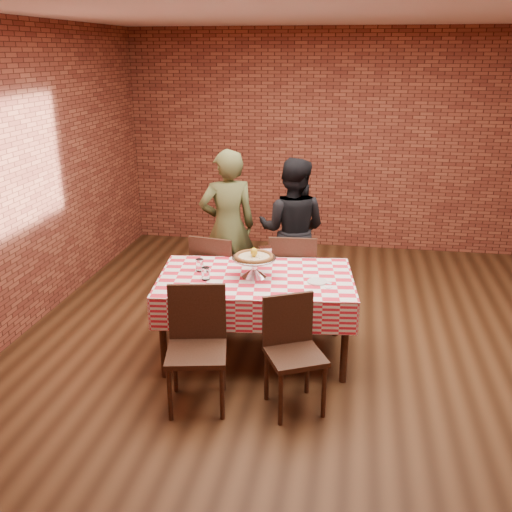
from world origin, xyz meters
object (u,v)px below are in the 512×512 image
(water_glass_left, at_px, (206,274))
(diner_black, at_px, (292,230))
(pizza, at_px, (254,257))
(condiment_caddy, at_px, (265,255))
(chair_far_right, at_px, (293,276))
(chair_far_left, at_px, (219,276))
(chair_near_left, at_px, (196,351))
(water_glass_right, at_px, (200,265))
(pizza_stand, at_px, (254,267))
(diner_olive, at_px, (228,227))
(chair_near_right, at_px, (295,357))
(table, at_px, (256,317))

(water_glass_left, relative_size, diner_black, 0.07)
(pizza, distance_m, diner_black, 1.36)
(condiment_caddy, relative_size, chair_far_right, 0.17)
(chair_far_right, bearing_deg, chair_far_left, 2.82)
(chair_near_left, distance_m, chair_far_left, 1.55)
(pizza, bearing_deg, chair_far_left, 124.85)
(water_glass_left, xyz_separation_m, water_glass_right, (-0.10, 0.19, 0.00))
(water_glass_left, bearing_deg, pizza_stand, 20.28)
(pizza_stand, xyz_separation_m, diner_olive, (-0.49, 1.17, -0.01))
(water_glass_left, bearing_deg, chair_near_right, -36.58)
(pizza_stand, relative_size, diner_olive, 0.23)
(condiment_caddy, distance_m, chair_near_left, 1.29)
(water_glass_right, height_order, diner_black, diner_black)
(table, distance_m, chair_near_right, 0.88)
(water_glass_left, xyz_separation_m, diner_black, (0.57, 1.48, -0.03))
(chair_near_right, bearing_deg, chair_far_left, 96.11)
(water_glass_right, relative_size, condiment_caddy, 0.70)
(condiment_caddy, relative_size, chair_near_left, 0.17)
(pizza_stand, xyz_separation_m, water_glass_left, (-0.39, -0.14, -0.03))
(diner_olive, bearing_deg, condiment_caddy, 98.20)
(chair_near_right, height_order, chair_far_left, chair_far_left)
(pizza, relative_size, water_glass_right, 3.03)
(table, height_order, diner_black, diner_black)
(pizza, bearing_deg, diner_black, 82.40)
(water_glass_right, xyz_separation_m, diner_black, (0.67, 1.29, -0.03))
(chair_near_right, xyz_separation_m, chair_far_left, (-0.93, 1.46, 0.02))
(table, distance_m, pizza, 0.56)
(pizza_stand, relative_size, pizza, 1.16)
(pizza, xyz_separation_m, chair_far_right, (0.25, 0.78, -0.47))
(condiment_caddy, xyz_separation_m, diner_black, (0.14, 1.00, -0.06))
(chair_near_left, bearing_deg, table, 58.49)
(chair_far_right, bearing_deg, chair_near_left, 67.44)
(chair_near_right, height_order, diner_olive, diner_olive)
(condiment_caddy, bearing_deg, water_glass_left, -146.29)
(chair_near_left, relative_size, chair_far_left, 1.01)
(water_glass_right, height_order, diner_olive, diner_olive)
(chair_near_left, height_order, diner_olive, diner_olive)
(diner_black, bearing_deg, water_glass_left, 75.13)
(condiment_caddy, distance_m, diner_olive, 0.99)
(chair_far_left, height_order, diner_black, diner_black)
(water_glass_left, relative_size, chair_near_right, 0.13)
(water_glass_right, bearing_deg, diner_black, 62.48)
(pizza, distance_m, chair_far_right, 0.94)
(chair_near_right, bearing_deg, table, 93.06)
(pizza, relative_size, chair_near_left, 0.36)
(pizza, relative_size, chair_near_right, 0.38)
(chair_near_left, xyz_separation_m, diner_black, (0.47, 2.19, 0.32))
(water_glass_right, distance_m, diner_black, 1.46)
(pizza_stand, distance_m, chair_near_right, 0.98)
(chair_near_right, bearing_deg, condiment_caddy, 83.84)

